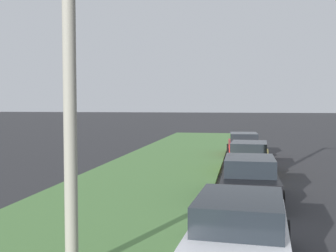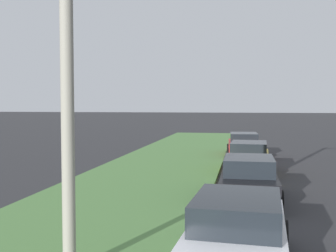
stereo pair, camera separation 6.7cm
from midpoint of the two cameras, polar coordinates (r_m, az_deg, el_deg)
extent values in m
cube|color=#517F42|center=(14.88, -5.89, -9.24)|extent=(60.00, 6.00, 0.12)
cube|color=silver|center=(8.48, 9.74, -15.24)|extent=(4.40, 2.05, 0.70)
cube|color=black|center=(8.12, 9.68, -11.49)|extent=(2.29, 1.73, 0.55)
cylinder|color=black|center=(9.93, 4.94, -13.97)|extent=(0.65, 0.26, 0.64)
cylinder|color=black|center=(9.84, 15.69, -14.25)|extent=(0.65, 0.26, 0.64)
cube|color=black|center=(14.24, 11.11, -7.75)|extent=(4.30, 1.80, 0.70)
cube|color=black|center=(13.94, 11.15, -5.38)|extent=(2.20, 1.60, 0.55)
cylinder|color=black|center=(15.63, 7.71, -7.68)|extent=(0.64, 0.22, 0.64)
cylinder|color=black|center=(15.65, 14.37, -7.74)|extent=(0.64, 0.22, 0.64)
cylinder|color=black|center=(12.99, 7.14, -9.90)|extent=(0.64, 0.22, 0.64)
cylinder|color=black|center=(13.01, 15.20, -9.95)|extent=(0.64, 0.22, 0.64)
cube|color=gold|center=(19.67, 11.10, -4.75)|extent=(4.38, 1.99, 0.70)
cube|color=black|center=(19.40, 11.10, -3.00)|extent=(2.27, 1.70, 0.55)
cylinder|color=black|center=(21.09, 8.76, -4.89)|extent=(0.65, 0.25, 0.64)
cylinder|color=black|center=(21.03, 13.67, -4.96)|extent=(0.65, 0.25, 0.64)
cylinder|color=black|center=(18.42, 8.14, -6.04)|extent=(0.65, 0.25, 0.64)
cylinder|color=black|center=(18.36, 13.77, -6.13)|extent=(0.65, 0.25, 0.64)
cube|color=red|center=(25.62, 10.37, -2.93)|extent=(4.37, 1.98, 0.70)
cube|color=black|center=(25.36, 10.40, -1.57)|extent=(2.27, 1.69, 0.55)
cylinder|color=black|center=(26.97, 8.32, -3.15)|extent=(0.65, 0.25, 0.64)
cylinder|color=black|center=(27.04, 12.15, -3.16)|extent=(0.65, 0.25, 0.64)
cylinder|color=black|center=(24.28, 8.37, -3.83)|extent=(0.65, 0.25, 0.64)
cylinder|color=black|center=(24.37, 12.62, -3.85)|extent=(0.65, 0.25, 0.64)
cylinder|color=gray|center=(7.63, -13.77, 6.89)|extent=(0.24, 0.24, 7.50)
camera|label=1|loc=(0.03, -90.08, 0.00)|focal=43.87mm
camera|label=2|loc=(0.03, 89.92, 0.00)|focal=43.87mm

